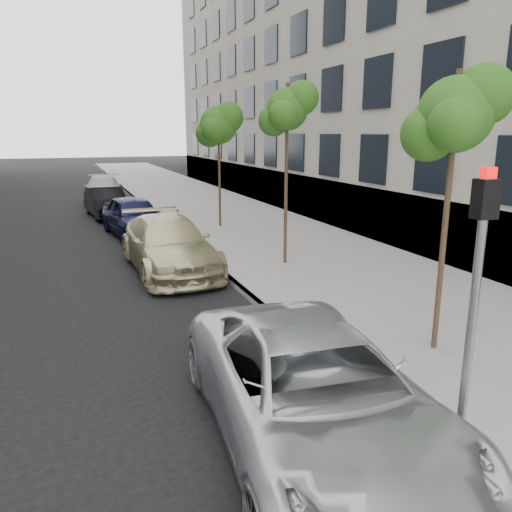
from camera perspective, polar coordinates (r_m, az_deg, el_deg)
ground at (r=7.05m, az=6.79°, el=-19.96°), size 160.00×160.00×0.00m
sidewalk at (r=30.23m, az=-7.49°, el=6.55°), size 6.40×72.00×0.14m
curb at (r=29.65m, az=-13.39°, el=6.15°), size 0.15×72.00×0.14m
tree_near at (r=8.98m, az=21.94°, el=14.71°), size 1.60×1.40×4.85m
tree_mid at (r=14.47m, az=3.67°, el=16.32°), size 1.56×1.36×5.17m
tree_far at (r=20.54m, az=-4.24°, el=14.70°), size 1.81×1.61×4.95m
signal_pole at (r=5.98m, az=23.81°, el=-3.32°), size 0.25×0.19×3.43m
minivan at (r=6.52m, az=6.69°, el=-15.19°), size 3.00×5.65×1.51m
suv at (r=14.59m, az=-9.95°, el=1.29°), size 2.31×5.37×1.54m
sedan_blue at (r=19.89m, az=-13.78°, el=4.45°), size 2.33×4.68×1.53m
sedan_black at (r=24.73m, az=-16.72°, el=5.91°), size 1.91×4.37×1.40m
sedan_rear at (r=29.98m, az=-17.03°, el=7.29°), size 2.55×5.29×1.49m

